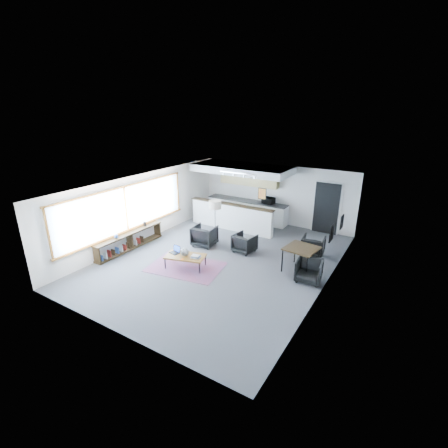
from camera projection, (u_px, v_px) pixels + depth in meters
The scene contains 21 objects.
room at pixel (221, 224), 10.68m from camera, with size 7.02×9.02×2.62m.
window at pixel (126, 210), 11.61m from camera, with size 0.10×5.95×1.66m.
console at pixel (129, 241), 11.80m from camera, with size 0.35×3.00×0.80m.
kitchenette at pixel (243, 193), 14.21m from camera, with size 4.20×1.96×2.60m.
doorway at pixel (327, 208), 13.17m from camera, with size 1.10×0.12×2.15m.
track_light at pixel (238, 174), 12.31m from camera, with size 1.60×0.07×0.15m.
wall_art_lower at pixel (332, 233), 9.21m from camera, with size 0.03×0.38×0.48m.
wall_art_upper at pixel (342, 222), 10.27m from camera, with size 0.03×0.34×0.44m.
kilim_rug at pixel (186, 267), 10.59m from camera, with size 2.58×1.97×0.01m.
coffee_table at pixel (185, 256), 10.46m from camera, with size 1.40×1.01×0.41m.
laptop at pixel (176, 251), 10.66m from camera, with size 0.36×0.31×0.22m.
ceramic_pot at pixel (185, 252), 10.40m from camera, with size 0.27×0.27×0.27m.
book_stack at pixel (196, 257), 10.29m from camera, with size 0.33×0.29×0.09m.
coaster at pixel (182, 259), 10.20m from camera, with size 0.11×0.11×0.01m.
armchair_left at pixel (204, 235), 12.15m from camera, with size 0.81×0.76×0.83m, color black.
armchair_right at pixel (245, 242), 11.61m from camera, with size 0.71×0.67×0.74m, color black.
floor_lamp at pixel (215, 206), 12.18m from camera, with size 0.62×0.62×1.63m.
dining_table at pixel (301, 250), 10.13m from camera, with size 1.06×1.06×0.80m.
dining_chair_near at pixel (309, 271), 9.66m from camera, with size 0.62×0.58×0.64m, color black.
dining_chair_far at pixel (313, 247), 11.34m from camera, with size 0.63×0.59×0.65m, color black.
microwave at pixel (268, 200), 14.15m from camera, with size 0.52×0.29×0.35m, color black.
Camera 1 is at (5.35, -8.50, 4.94)m, focal length 26.00 mm.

